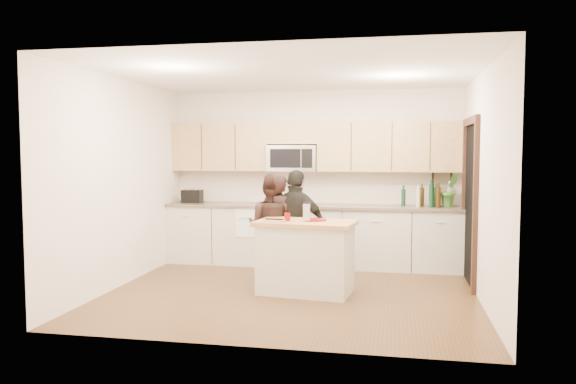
% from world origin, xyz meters
% --- Properties ---
extents(floor, '(4.50, 4.50, 0.00)m').
position_xyz_m(floor, '(0.00, 0.00, 0.00)').
color(floor, '#56361D').
rests_on(floor, ground).
extents(room_shell, '(4.52, 4.02, 2.71)m').
position_xyz_m(room_shell, '(0.00, 0.00, 1.73)').
color(room_shell, silver).
rests_on(room_shell, ground).
extents(back_cabinetry, '(4.50, 0.66, 0.94)m').
position_xyz_m(back_cabinetry, '(0.00, 1.69, 0.47)').
color(back_cabinetry, beige).
rests_on(back_cabinetry, ground).
extents(upper_cabinetry, '(4.50, 0.33, 0.75)m').
position_xyz_m(upper_cabinetry, '(0.03, 1.83, 1.84)').
color(upper_cabinetry, tan).
rests_on(upper_cabinetry, ground).
extents(microwave, '(0.76, 0.41, 0.40)m').
position_xyz_m(microwave, '(-0.31, 1.80, 1.65)').
color(microwave, silver).
rests_on(microwave, ground).
extents(doorway, '(0.06, 1.25, 2.20)m').
position_xyz_m(doorway, '(2.23, 0.90, 1.16)').
color(doorway, black).
rests_on(doorway, ground).
extents(framed_picture, '(0.30, 0.03, 0.38)m').
position_xyz_m(framed_picture, '(1.95, 1.98, 1.28)').
color(framed_picture, black).
rests_on(framed_picture, ground).
extents(dish_towel, '(0.34, 0.60, 0.48)m').
position_xyz_m(dish_towel, '(-0.95, 1.50, 0.80)').
color(dish_towel, white).
rests_on(dish_towel, ground).
extents(island, '(1.28, 0.85, 0.90)m').
position_xyz_m(island, '(0.18, 0.01, 0.45)').
color(island, beige).
rests_on(island, ground).
extents(red_plate, '(0.30, 0.30, 0.02)m').
position_xyz_m(red_plate, '(0.28, 0.08, 0.91)').
color(red_plate, maroon).
rests_on(red_plate, island).
extents(box_grater, '(0.10, 0.06, 0.22)m').
position_xyz_m(box_grater, '(0.20, -0.05, 1.03)').
color(box_grater, silver).
rests_on(box_grater, red_plate).
extents(drink_glass, '(0.07, 0.07, 0.10)m').
position_xyz_m(drink_glass, '(-0.04, -0.05, 0.95)').
color(drink_glass, maroon).
rests_on(drink_glass, island).
extents(cutting_board, '(0.28, 0.19, 0.02)m').
position_xyz_m(cutting_board, '(-0.19, -0.14, 0.91)').
color(cutting_board, tan).
rests_on(cutting_board, island).
extents(tongs, '(0.23, 0.06, 0.02)m').
position_xyz_m(tongs, '(-0.19, -0.11, 0.93)').
color(tongs, black).
rests_on(tongs, cutting_board).
extents(knife, '(0.22, 0.05, 0.01)m').
position_xyz_m(knife, '(-0.19, -0.17, 0.92)').
color(knife, silver).
rests_on(knife, cutting_board).
extents(toaster, '(0.31, 0.20, 0.21)m').
position_xyz_m(toaster, '(-1.91, 1.67, 1.04)').
color(toaster, black).
rests_on(toaster, back_cabinetry).
extents(bottle_cluster, '(0.74, 0.27, 0.40)m').
position_xyz_m(bottle_cluster, '(1.79, 1.71, 1.12)').
color(bottle_cluster, '#10321B').
rests_on(bottle_cluster, back_cabinetry).
extents(orchid, '(0.34, 0.31, 0.50)m').
position_xyz_m(orchid, '(2.04, 1.72, 1.19)').
color(orchid, '#417A30').
rests_on(orchid, back_cabinetry).
extents(woman_left, '(0.58, 0.43, 1.46)m').
position_xyz_m(woman_left, '(-0.29, 0.56, 0.73)').
color(woman_left, black).
rests_on(woman_left, ground).
extents(woman_center, '(0.81, 0.69, 1.46)m').
position_xyz_m(woman_center, '(-0.37, 0.56, 0.73)').
color(woman_center, black).
rests_on(woman_center, ground).
extents(woman_right, '(0.95, 0.57, 1.51)m').
position_xyz_m(woman_right, '(-0.03, 0.56, 0.76)').
color(woman_right, black).
rests_on(woman_right, ground).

